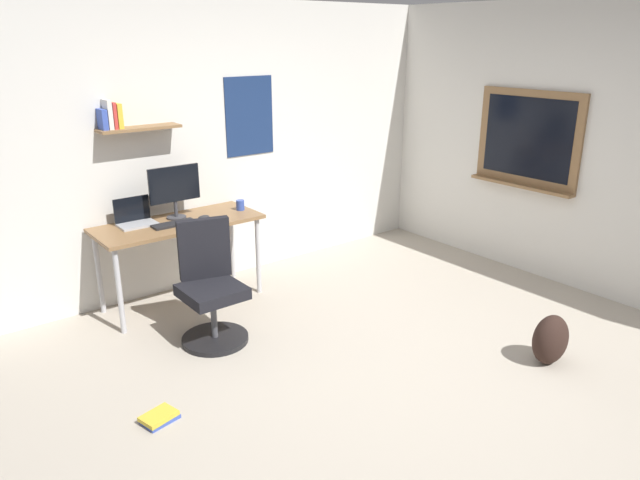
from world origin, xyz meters
name	(u,v)px	position (x,y,z in m)	size (l,w,h in m)	color
ground_plane	(401,374)	(0.00, 0.00, 0.00)	(5.20, 5.20, 0.00)	#ADA393
wall_back	(221,145)	(0.00, 2.45, 1.30)	(5.00, 0.30, 2.60)	silver
wall_right	(601,152)	(2.45, 0.03, 1.30)	(0.22, 5.00, 2.60)	silver
desk	(179,230)	(-0.67, 2.07, 0.68)	(1.42, 0.60, 0.76)	olive
office_chair	(210,291)	(-0.79, 1.31, 0.41)	(0.52, 0.54, 0.95)	black
laptop	(135,218)	(-0.99, 2.22, 0.81)	(0.31, 0.21, 0.23)	#ADAFB5
monitor_primary	(175,188)	(-0.63, 2.17, 1.03)	(0.46, 0.17, 0.46)	#38383D
keyboard	(174,224)	(-0.74, 2.00, 0.77)	(0.37, 0.13, 0.02)	black
computer_mouse	(204,217)	(-0.46, 2.00, 0.78)	(0.10, 0.06, 0.03)	#262628
coffee_mug	(240,205)	(-0.06, 2.05, 0.81)	(0.08, 0.08, 0.09)	#334CA5
backpack	(550,340)	(0.96, -0.55, 0.19)	(0.32, 0.22, 0.38)	black
book_stack_on_floor	(159,417)	(-1.58, 0.56, 0.03)	(0.24, 0.20, 0.05)	#3851B2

